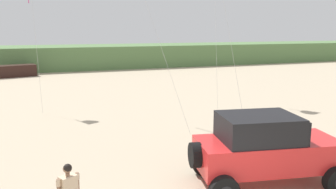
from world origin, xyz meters
TOP-DOWN VIEW (x-y plane):
  - dune_ridge at (2.24, 39.48)m, footprint 90.00×8.76m
  - jeep at (2.12, 2.68)m, footprint 5.00×3.10m
  - distant_sedan at (-6.91, 32.83)m, footprint 4.47×2.58m

SIDE VIEW (x-z plane):
  - distant_sedan at x=-6.91m, z-range 0.00..1.20m
  - jeep at x=2.12m, z-range 0.07..2.33m
  - dune_ridge at x=2.24m, z-range 0.00..2.76m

